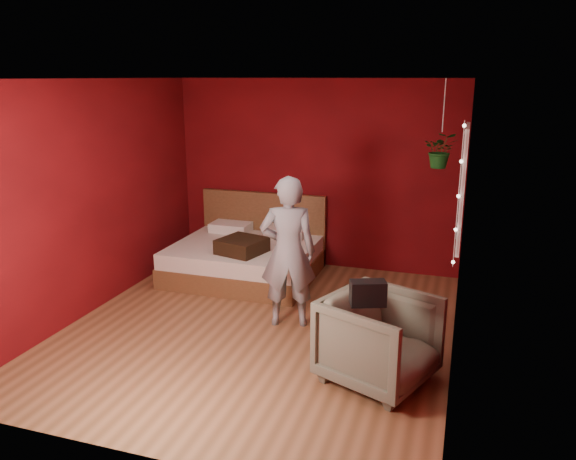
# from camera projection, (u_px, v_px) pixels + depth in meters

# --- Properties ---
(floor) EXTENTS (4.50, 4.50, 0.00)m
(floor) POSITION_uv_depth(u_px,v_px,m) (260.00, 327.00, 6.06)
(floor) COLOR brown
(floor) RESTS_ON ground
(room_walls) EXTENTS (4.04, 4.54, 2.62)m
(room_walls) POSITION_uv_depth(u_px,v_px,m) (257.00, 174.00, 5.62)
(room_walls) COLOR maroon
(room_walls) RESTS_ON ground
(window) EXTENTS (0.05, 0.97, 1.27)m
(window) POSITION_uv_depth(u_px,v_px,m) (462.00, 186.00, 5.91)
(window) COLOR white
(window) RESTS_ON room_walls
(fairy_lights) EXTENTS (0.04, 0.04, 1.45)m
(fairy_lights) POSITION_uv_depth(u_px,v_px,m) (459.00, 196.00, 5.43)
(fairy_lights) COLOR silver
(fairy_lights) RESTS_ON room_walls
(bed) EXTENTS (1.85, 1.57, 1.02)m
(bed) POSITION_uv_depth(u_px,v_px,m) (247.00, 256.00, 7.59)
(bed) COLOR brown
(bed) RESTS_ON ground
(person) EXTENTS (0.69, 0.55, 1.64)m
(person) POSITION_uv_depth(u_px,v_px,m) (288.00, 252.00, 5.95)
(person) COLOR gray
(person) RESTS_ON ground
(armchair) EXTENTS (1.13, 1.12, 0.80)m
(armchair) POSITION_uv_depth(u_px,v_px,m) (379.00, 340.00, 4.90)
(armchair) COLOR #64614F
(armchair) RESTS_ON ground
(handbag) EXTENTS (0.32, 0.24, 0.21)m
(handbag) POSITION_uv_depth(u_px,v_px,m) (368.00, 293.00, 4.61)
(handbag) COLOR black
(handbag) RESTS_ON armchair
(throw_pillow) EXTENTS (0.63, 0.63, 0.18)m
(throw_pillow) POSITION_uv_depth(u_px,v_px,m) (242.00, 246.00, 7.08)
(throw_pillow) COLOR black
(throw_pillow) RESTS_ON bed
(hanging_plant) EXTENTS (0.38, 0.34, 1.01)m
(hanging_plant) POSITION_uv_depth(u_px,v_px,m) (441.00, 150.00, 6.44)
(hanging_plant) COLOR silver
(hanging_plant) RESTS_ON room_walls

